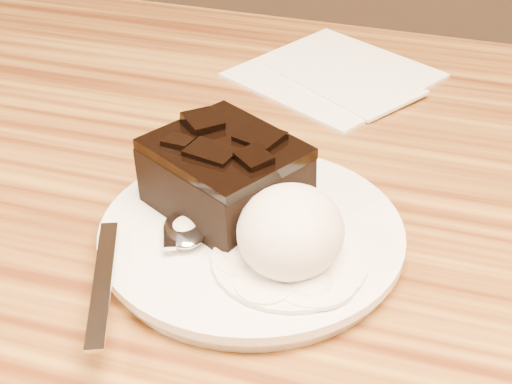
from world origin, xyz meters
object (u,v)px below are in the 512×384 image
(spoon, at_px, (185,231))
(ice_cream_scoop, at_px, (290,232))
(brownie, at_px, (226,179))
(napkin, at_px, (334,74))
(plate, at_px, (252,239))

(spoon, bearing_deg, ice_cream_scoop, -25.49)
(brownie, height_order, napkin, brownie)
(brownie, relative_size, spoon, 0.55)
(brownie, bearing_deg, napkin, 85.38)
(ice_cream_scoop, bearing_deg, brownie, 141.59)
(plate, relative_size, ice_cream_scoop, 2.89)
(brownie, relative_size, ice_cream_scoop, 1.32)
(ice_cream_scoop, bearing_deg, plate, 142.32)
(ice_cream_scoop, xyz_separation_m, napkin, (-0.04, 0.30, -0.04))
(plate, xyz_separation_m, ice_cream_scoop, (0.03, -0.03, 0.03))
(brownie, bearing_deg, ice_cream_scoop, -38.41)
(napkin, bearing_deg, ice_cream_scoop, -82.76)
(plate, bearing_deg, napkin, 90.97)
(brownie, xyz_separation_m, napkin, (0.02, 0.25, -0.04))
(brownie, bearing_deg, plate, -39.37)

